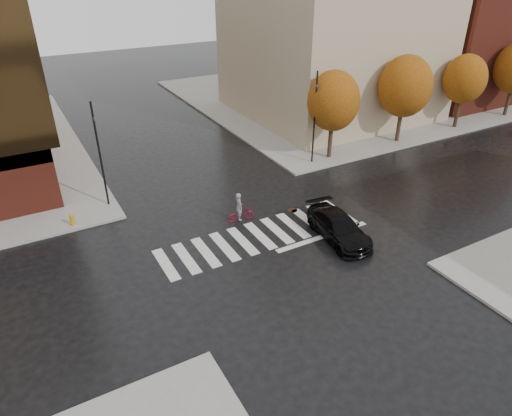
{
  "coord_description": "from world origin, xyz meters",
  "views": [
    {
      "loc": [
        -10.66,
        -18.06,
        13.82
      ],
      "look_at": [
        -0.4,
        0.25,
        2.0
      ],
      "focal_mm": 32.0,
      "sensor_mm": 36.0,
      "label": 1
    }
  ],
  "objects_px": {
    "sedan": "(339,227)",
    "cyclist": "(240,211)",
    "traffic_light_nw": "(99,150)",
    "traffic_light_ne": "(315,113)",
    "fire_hydrant": "(72,219)"
  },
  "relations": [
    {
      "from": "traffic_light_ne",
      "to": "fire_hydrant",
      "type": "bearing_deg",
      "value": -22.11
    },
    {
      "from": "cyclist",
      "to": "traffic_light_nw",
      "type": "bearing_deg",
      "value": 55.94
    },
    {
      "from": "traffic_light_nw",
      "to": "fire_hydrant",
      "type": "xyz_separation_m",
      "value": [
        -2.39,
        -1.57,
        -3.2
      ]
    },
    {
      "from": "sedan",
      "to": "cyclist",
      "type": "bearing_deg",
      "value": 137.9
    },
    {
      "from": "traffic_light_nw",
      "to": "fire_hydrant",
      "type": "height_order",
      "value": "traffic_light_nw"
    },
    {
      "from": "traffic_light_nw",
      "to": "traffic_light_ne",
      "type": "xyz_separation_m",
      "value": [
        14.84,
        -0.8,
        0.12
      ]
    },
    {
      "from": "sedan",
      "to": "traffic_light_nw",
      "type": "distance_m",
      "value": 14.49
    },
    {
      "from": "cyclist",
      "to": "fire_hydrant",
      "type": "relative_size",
      "value": 2.49
    },
    {
      "from": "fire_hydrant",
      "to": "traffic_light_nw",
      "type": "bearing_deg",
      "value": 33.28
    },
    {
      "from": "cyclist",
      "to": "traffic_light_ne",
      "type": "distance_m",
      "value": 10.29
    },
    {
      "from": "cyclist",
      "to": "traffic_light_ne",
      "type": "xyz_separation_m",
      "value": [
        8.51,
        4.77,
        3.26
      ]
    },
    {
      "from": "traffic_light_ne",
      "to": "fire_hydrant",
      "type": "relative_size",
      "value": 9.14
    },
    {
      "from": "cyclist",
      "to": "sedan",
      "type": "bearing_deg",
      "value": -130.97
    },
    {
      "from": "cyclist",
      "to": "traffic_light_nw",
      "type": "height_order",
      "value": "traffic_light_nw"
    },
    {
      "from": "sedan",
      "to": "traffic_light_nw",
      "type": "height_order",
      "value": "traffic_light_nw"
    }
  ]
}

